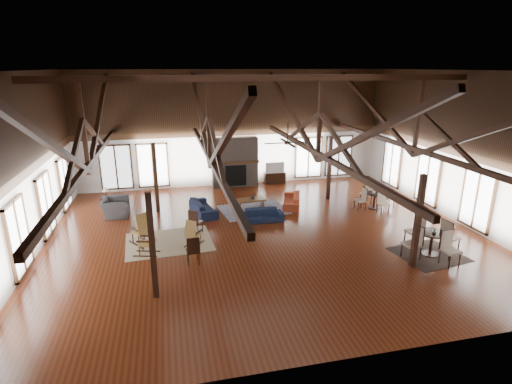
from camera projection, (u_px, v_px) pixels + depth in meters
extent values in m
plane|color=#572912|center=(265.00, 234.00, 15.24)|extent=(16.00, 16.00, 0.00)
cube|color=black|center=(266.00, 70.00, 13.44)|extent=(16.00, 14.00, 0.02)
cube|color=silver|center=(233.00, 129.00, 20.85)|extent=(16.00, 0.02, 6.00)
cube|color=silver|center=(352.00, 234.00, 7.83)|extent=(16.00, 0.02, 6.00)
cube|color=silver|center=(21.00, 170.00, 12.66)|extent=(0.02, 14.00, 6.00)
cube|color=silver|center=(459.00, 148.00, 16.03)|extent=(0.02, 14.00, 6.00)
cube|color=black|center=(266.00, 78.00, 13.51)|extent=(15.60, 0.18, 0.22)
cube|color=black|center=(88.00, 165.00, 13.06)|extent=(0.16, 13.70, 0.18)
cube|color=black|center=(83.00, 124.00, 12.66)|extent=(0.14, 0.14, 2.70)
cube|color=black|center=(99.00, 115.00, 15.95)|extent=(0.15, 7.07, 3.12)
cube|color=black|center=(56.00, 149.00, 9.44)|extent=(0.15, 7.07, 3.12)
cube|color=black|center=(210.00, 159.00, 13.90)|extent=(0.16, 13.70, 0.18)
cube|color=black|center=(209.00, 120.00, 13.50)|extent=(0.14, 0.14, 2.70)
cube|color=black|center=(200.00, 113.00, 16.79)|extent=(0.15, 7.07, 3.12)
cube|color=black|center=(224.00, 142.00, 10.28)|extent=(0.15, 7.07, 3.12)
cube|color=black|center=(318.00, 154.00, 14.75)|extent=(0.16, 13.70, 0.18)
cube|color=black|center=(320.00, 117.00, 14.34)|extent=(0.14, 0.14, 2.70)
cube|color=black|center=(290.00, 110.00, 17.63)|extent=(0.15, 7.07, 3.12)
cube|color=black|center=(366.00, 136.00, 11.12)|extent=(0.15, 7.07, 3.12)
cube|color=black|center=(414.00, 149.00, 15.59)|extent=(0.16, 13.70, 0.18)
cube|color=black|center=(419.00, 114.00, 15.18)|extent=(0.14, 0.14, 2.70)
cube|color=black|center=(373.00, 108.00, 18.48)|extent=(0.15, 7.07, 3.12)
cube|color=black|center=(488.00, 131.00, 11.97)|extent=(0.15, 7.07, 3.12)
cube|color=black|center=(152.00, 246.00, 10.69)|extent=(0.16, 0.16, 3.05)
cube|color=black|center=(418.00, 222.00, 12.37)|extent=(0.16, 0.16, 3.05)
cube|color=black|center=(156.00, 178.00, 17.20)|extent=(0.16, 0.16, 3.05)
cube|color=black|center=(329.00, 168.00, 18.88)|extent=(0.16, 0.16, 3.05)
cube|color=brown|center=(235.00, 162.00, 21.07)|extent=(2.40, 0.62, 2.60)
cube|color=black|center=(236.00, 176.00, 20.96)|extent=(1.10, 0.06, 1.10)
cube|color=#341E0F|center=(236.00, 162.00, 20.79)|extent=(2.50, 0.20, 0.12)
cylinder|color=black|center=(288.00, 132.00, 13.20)|extent=(0.04, 0.04, 0.70)
cylinder|color=black|center=(288.00, 143.00, 13.31)|extent=(0.20, 0.20, 0.10)
cube|color=black|center=(300.00, 142.00, 13.40)|extent=(0.70, 0.12, 0.02)
cube|color=black|center=(284.00, 140.00, 13.72)|extent=(0.12, 0.70, 0.02)
cube|color=black|center=(275.00, 143.00, 13.21)|extent=(0.70, 0.12, 0.02)
cube|color=black|center=(292.00, 145.00, 12.89)|extent=(0.12, 0.70, 0.02)
imported|color=#141D38|center=(262.00, 215.00, 16.48)|extent=(1.75, 0.72, 0.51)
imported|color=#121A33|center=(203.00, 207.00, 17.31)|extent=(2.11, 1.14, 0.58)
imported|color=#A0391F|center=(291.00, 200.00, 18.29)|extent=(2.01, 1.30, 0.55)
cube|color=brown|center=(251.00, 200.00, 17.81)|extent=(1.32, 0.79, 0.06)
cube|color=brown|center=(240.00, 207.00, 17.58)|extent=(0.06, 0.06, 0.42)
cube|color=brown|center=(239.00, 204.00, 17.96)|extent=(0.06, 0.06, 0.42)
cube|color=brown|center=(263.00, 205.00, 17.80)|extent=(0.06, 0.06, 0.42)
cube|color=brown|center=(261.00, 202.00, 18.18)|extent=(0.06, 0.06, 0.42)
imported|color=#B2B2B2|center=(252.00, 197.00, 17.78)|extent=(0.22, 0.22, 0.20)
imported|color=#303032|center=(116.00, 207.00, 17.03)|extent=(1.22, 1.08, 0.77)
cube|color=black|center=(107.00, 202.00, 17.98)|extent=(0.41, 0.41, 0.54)
cylinder|color=black|center=(106.00, 193.00, 17.85)|extent=(0.08, 0.08, 0.32)
cone|color=#F2E6CB|center=(105.00, 189.00, 17.79)|extent=(0.29, 0.29, 0.23)
cube|color=#A2823D|center=(141.00, 232.00, 14.31)|extent=(0.73, 0.72, 0.06)
cube|color=#A2823D|center=(144.00, 224.00, 14.03)|extent=(0.56, 0.47, 0.77)
cube|color=black|center=(136.00, 245.00, 14.28)|extent=(0.57, 0.82, 0.06)
cube|color=black|center=(147.00, 241.00, 14.59)|extent=(0.57, 0.82, 0.06)
cube|color=#A2823D|center=(194.00, 235.00, 14.27)|extent=(0.59, 0.58, 0.04)
cube|color=#A2823D|center=(190.00, 229.00, 14.01)|extent=(0.44, 0.38, 0.62)
cube|color=black|center=(190.00, 243.00, 14.44)|extent=(0.48, 0.63, 0.04)
cube|color=black|center=(199.00, 245.00, 14.31)|extent=(0.48, 0.63, 0.04)
cube|color=#A2823D|center=(146.00, 243.00, 13.50)|extent=(0.55, 0.57, 0.05)
cube|color=#A2823D|center=(151.00, 235.00, 13.40)|extent=(0.29, 0.50, 0.67)
cube|color=black|center=(145.00, 256.00, 13.43)|extent=(0.81, 0.26, 0.05)
cube|color=black|center=(148.00, 251.00, 13.80)|extent=(0.81, 0.26, 0.05)
cube|color=black|center=(196.00, 222.00, 15.22)|extent=(0.58, 0.58, 0.05)
cube|color=black|center=(193.00, 217.00, 14.97)|extent=(0.37, 0.27, 0.55)
cylinder|color=black|center=(196.00, 228.00, 15.29)|extent=(0.03, 0.03, 0.45)
cube|color=black|center=(193.00, 251.00, 12.87)|extent=(0.44, 0.44, 0.05)
cube|color=black|center=(193.00, 246.00, 12.62)|extent=(0.42, 0.07, 0.54)
cylinder|color=black|center=(193.00, 257.00, 12.94)|extent=(0.03, 0.03, 0.44)
cylinder|color=black|center=(433.00, 233.00, 13.38)|extent=(0.94, 0.94, 0.04)
cylinder|color=black|center=(431.00, 243.00, 13.49)|extent=(0.10, 0.10, 0.78)
cylinder|color=black|center=(430.00, 254.00, 13.61)|extent=(0.57, 0.57, 0.04)
cylinder|color=black|center=(375.00, 194.00, 17.85)|extent=(0.82, 0.82, 0.04)
cylinder|color=black|center=(374.00, 201.00, 17.95)|extent=(0.10, 0.10, 0.68)
cylinder|color=black|center=(374.00, 208.00, 18.05)|extent=(0.49, 0.49, 0.04)
imported|color=#B2B2B2|center=(434.00, 231.00, 13.36)|extent=(0.16, 0.16, 0.10)
imported|color=#B2B2B2|center=(374.00, 192.00, 17.79)|extent=(0.17, 0.17, 0.10)
cube|color=black|center=(275.00, 178.00, 21.90)|extent=(1.15, 0.43, 0.58)
imported|color=#B2B2B2|center=(274.00, 167.00, 21.72)|extent=(1.05, 0.16, 0.60)
cube|color=tan|center=(169.00, 242.00, 14.57)|extent=(3.20, 2.59, 0.01)
cube|color=#181843|center=(254.00, 210.00, 17.86)|extent=(3.15, 2.53, 0.01)
cube|color=black|center=(429.00, 254.00, 13.60)|extent=(2.36, 2.20, 0.01)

